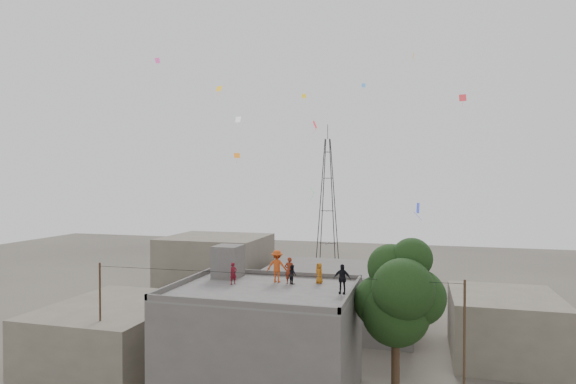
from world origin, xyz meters
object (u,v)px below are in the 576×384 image
object	(u,v)px
transmission_tower	(328,204)
person_dark_adult	(342,279)
tree	(399,295)
stair_head_box	(228,261)
person_red_adult	(289,270)

from	to	relation	value
transmission_tower	person_dark_adult	distance (m)	40.83
tree	person_dark_adult	bearing A→B (deg)	-170.62
stair_head_box	tree	size ratio (longest dim) A/B	0.22
transmission_tower	person_dark_adult	xyz separation A→B (m)	(8.40, -39.89, -2.17)
tree	person_dark_adult	xyz separation A→B (m)	(-2.97, -0.49, 0.79)
person_red_adult	person_dark_adult	world-z (taller)	person_dark_adult
stair_head_box	person_red_adult	distance (m)	4.30
tree	person_red_adult	xyz separation A→B (m)	(-6.35, 1.19, 0.78)
transmission_tower	person_red_adult	bearing A→B (deg)	-82.52
stair_head_box	tree	bearing A→B (deg)	-10.74
stair_head_box	transmission_tower	world-z (taller)	transmission_tower
tree	transmission_tower	world-z (taller)	transmission_tower
tree	transmission_tower	distance (m)	41.12
person_red_adult	person_dark_adult	bearing A→B (deg)	142.82
tree	person_dark_adult	distance (m)	3.11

